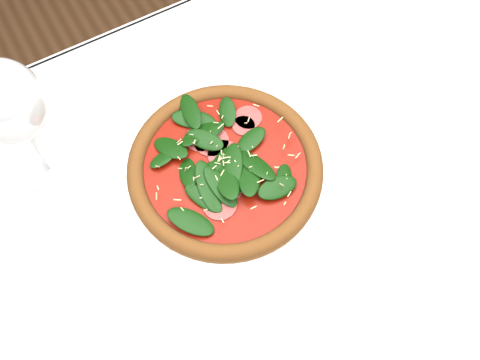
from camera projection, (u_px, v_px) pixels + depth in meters
ground at (256, 318)px, 1.42m from camera, size 6.00×6.00×0.00m
dining_table at (268, 233)px, 0.83m from camera, size 1.21×0.81×0.75m
plate at (225, 172)px, 0.76m from camera, size 0.32×0.32×0.01m
pizza at (225, 166)px, 0.74m from camera, size 0.32×0.32×0.04m
wine_glass at (9, 106)px, 0.63m from camera, size 0.09×0.09×0.23m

